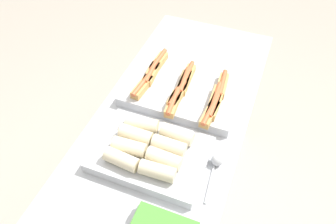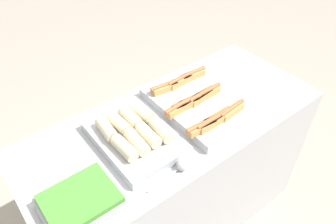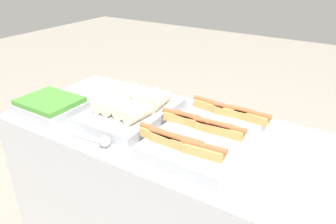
% 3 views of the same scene
% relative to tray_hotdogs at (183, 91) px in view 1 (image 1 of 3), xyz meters
% --- Properties ---
extents(ground_plane, '(12.00, 12.00, 0.00)m').
position_rel_tray_hotdogs_xyz_m(ground_plane, '(-0.14, 0.00, -0.96)').
color(ground_plane, '#ADA393').
extents(counter, '(1.61, 0.68, 0.92)m').
position_rel_tray_hotdogs_xyz_m(counter, '(-0.14, 0.00, -0.50)').
color(counter, '#B7BABF').
rests_on(counter, ground_plane).
extents(tray_hotdogs, '(0.42, 0.55, 0.10)m').
position_rel_tray_hotdogs_xyz_m(tray_hotdogs, '(0.00, 0.00, 0.00)').
color(tray_hotdogs, '#B7BABF').
rests_on(tray_hotdogs, counter).
extents(tray_wraps, '(0.33, 0.46, 0.11)m').
position_rel_tray_hotdogs_xyz_m(tray_wraps, '(-0.39, 0.01, 0.01)').
color(tray_wraps, '#B7BABF').
rests_on(tray_wraps, counter).
extents(serving_spoon_near, '(0.22, 0.05, 0.05)m').
position_rel_tray_hotdogs_xyz_m(serving_spoon_near, '(-0.33, -0.26, -0.02)').
color(serving_spoon_near, '#B2B5BA').
rests_on(serving_spoon_near, counter).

